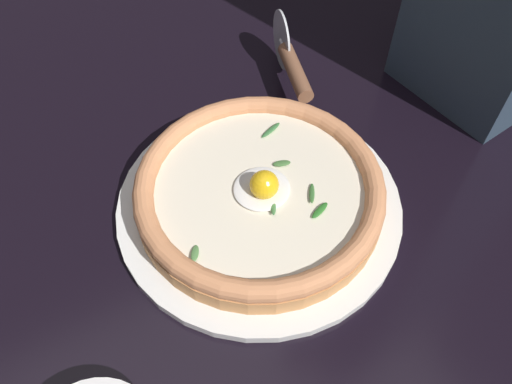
# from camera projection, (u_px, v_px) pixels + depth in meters

# --- Properties ---
(ground_plane) EXTENTS (2.40, 2.40, 0.03)m
(ground_plane) POSITION_uv_depth(u_px,v_px,m) (251.00, 202.00, 0.62)
(ground_plane) COLOR black
(ground_plane) RESTS_ON ground
(pizza_plate) EXTENTS (0.34, 0.34, 0.01)m
(pizza_plate) POSITION_uv_depth(u_px,v_px,m) (256.00, 205.00, 0.59)
(pizza_plate) COLOR white
(pizza_plate) RESTS_ON ground
(pizza) EXTENTS (0.29, 0.29, 0.06)m
(pizza) POSITION_uv_depth(u_px,v_px,m) (256.00, 191.00, 0.57)
(pizza) COLOR tan
(pizza) RESTS_ON pizza_plate
(pizza_cutter) EXTENTS (0.06, 0.17, 0.09)m
(pizza_cutter) POSITION_uv_depth(u_px,v_px,m) (291.00, 61.00, 0.70)
(pizza_cutter) COLOR silver
(pizza_cutter) RESTS_ON ground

